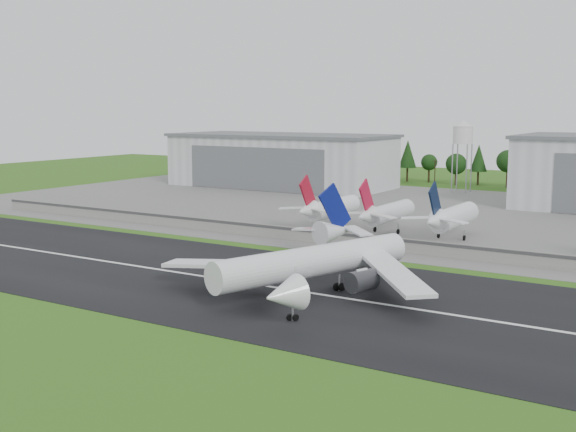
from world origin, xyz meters
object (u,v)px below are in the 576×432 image
Objects in this scene: main_airliner at (313,269)px; parked_jet_red_a at (328,208)px; parked_jet_red_b at (384,213)px; parked_jet_navy at (450,217)px.

parked_jet_red_a is (-33.47, 66.94, 1.08)m from main_airliner.
parked_jet_red_b is 1.00× the size of parked_jet_navy.
main_airliner is at bearing -63.43° from parked_jet_red_a.
main_airliner is at bearing -76.79° from parked_jet_red_b.
parked_jet_red_b is 18.61m from parked_jet_navy.
parked_jet_red_b is at bearing -0.06° from parked_jet_red_a.
parked_jet_navy is (2.90, 66.97, 1.23)m from main_airliner.
main_airliner is at bearing -92.48° from parked_jet_navy.
parked_jet_navy is at bearing -73.17° from main_airliner.
parked_jet_red_a is at bearing -179.96° from parked_jet_navy.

